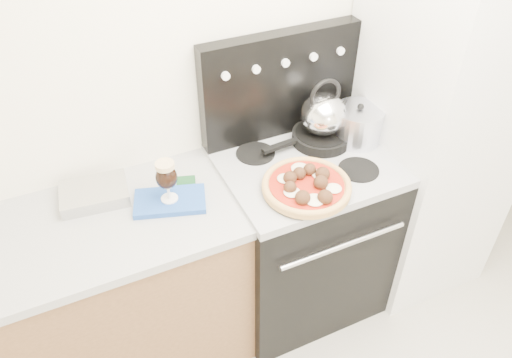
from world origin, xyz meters
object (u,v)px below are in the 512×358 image
pizza_pan (306,190)px  stove_body (300,236)px  oven_mitt (170,201)px  skillet (321,137)px  base_cabinet (78,311)px  beer_glass (167,181)px  stock_pot (358,126)px  tea_kettle (324,111)px  pizza (307,184)px  fridge (434,123)px

pizza_pan → stove_body: bearing=60.8°
oven_mitt → skillet: skillet is taller
stove_body → skillet: skillet is taller
oven_mitt → skillet: size_ratio=1.05×
base_cabinet → beer_glass: size_ratio=7.67×
pizza_pan → stock_pot: bearing=29.6°
skillet → tea_kettle: bearing=0.0°
beer_glass → skillet: beer_glass is taller
stove_body → skillet: 0.54m
stove_body → oven_mitt: 0.79m
pizza → skillet: (0.24, 0.29, -0.01)m
stock_pot → stove_body: bearing=-170.5°
stove_body → oven_mitt: bearing=178.9°
fridge → pizza_pan: fridge is taller
base_cabinet → pizza: (1.01, -0.20, 0.53)m
beer_glass → skillet: size_ratio=0.69×
base_cabinet → pizza: pizza is taller
stove_body → pizza: size_ratio=2.38×
pizza → stock_pot: 0.46m
oven_mitt → pizza_pan: bearing=-19.5°
beer_glass → pizza_pan: beer_glass is taller
fridge → beer_glass: 1.33m
tea_kettle → stock_pot: (0.16, -0.06, -0.09)m
base_cabinet → stock_pot: size_ratio=6.60×
oven_mitt → beer_glass: bearing=0.0°
fridge → tea_kettle: size_ratio=8.19×
fridge → oven_mitt: fridge is taller
pizza → stock_pot: stock_pot is taller
beer_glass → pizza: size_ratio=0.51×
stock_pot → pizza: bearing=-150.4°
oven_mitt → pizza: 0.57m
skillet → fridge: bearing=-13.7°
stove_body → pizza_pan: size_ratio=2.53×
stove_body → stock_pot: 0.64m
stock_pot → pizza_pan: bearing=-150.4°
fridge → stove_body: bearing=178.0°
base_cabinet → stove_body: size_ratio=1.65×
stove_body → stock_pot: stock_pot is taller
oven_mitt → pizza: bearing=-19.5°
stove_body → pizza: (-0.10, -0.18, 0.52)m
fridge → beer_glass: (-1.33, 0.04, 0.07)m
oven_mitt → stock_pot: size_ratio=1.32×
stove_body → pizza_pan: bearing=-119.2°
stove_body → pizza: bearing=-119.2°
tea_kettle → pizza: bearing=-146.7°
base_cabinet → beer_glass: 0.76m
skillet → tea_kettle: size_ratio=1.19×
stove_body → tea_kettle: 0.67m
tea_kettle → stock_pot: tea_kettle is taller
beer_glass → base_cabinet: bearing=178.5°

